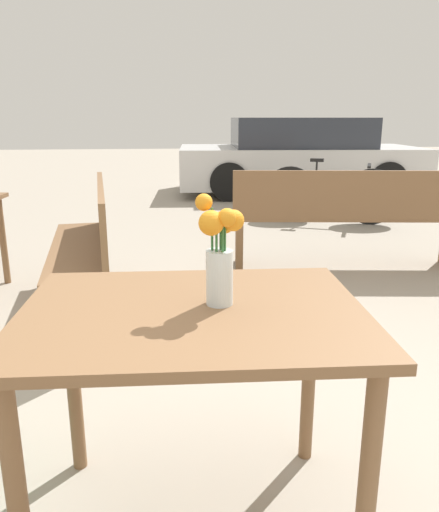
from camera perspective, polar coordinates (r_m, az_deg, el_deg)
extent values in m
cube|color=brown|center=(1.43, -3.08, -6.56)|extent=(1.01, 0.77, 0.03)
cylinder|color=brown|center=(1.42, -21.99, -25.31)|extent=(0.05, 0.05, 0.71)
cylinder|color=brown|center=(1.43, 16.53, -24.50)|extent=(0.05, 0.05, 0.71)
cylinder|color=brown|center=(1.91, -16.38, -13.52)|extent=(0.05, 0.05, 0.71)
cylinder|color=brown|center=(1.91, 10.20, -13.01)|extent=(0.05, 0.05, 0.71)
cylinder|color=silver|center=(1.42, 0.00, -2.48)|extent=(0.08, 0.08, 0.16)
cylinder|color=silver|center=(1.43, 0.00, -3.69)|extent=(0.07, 0.07, 0.09)
cylinder|color=#337038|center=(1.41, 0.61, -0.98)|extent=(0.01, 0.01, 0.22)
sphere|color=orange|center=(1.38, 1.59, 4.08)|extent=(0.06, 0.06, 0.06)
cylinder|color=#337038|center=(1.42, 0.13, -1.13)|extent=(0.01, 0.01, 0.21)
sphere|color=orange|center=(1.41, 0.53, 3.90)|extent=(0.07, 0.07, 0.07)
cylinder|color=#337038|center=(1.41, -0.84, 0.11)|extent=(0.01, 0.01, 0.27)
sphere|color=orange|center=(1.38, -1.80, 6.16)|extent=(0.05, 0.05, 0.05)
cylinder|color=#337038|center=(1.40, -0.35, -1.18)|extent=(0.01, 0.01, 0.21)
sphere|color=orange|center=(1.35, -0.96, 3.79)|extent=(0.07, 0.07, 0.07)
cylinder|color=#337038|center=(1.40, 0.36, -0.80)|extent=(0.01, 0.01, 0.24)
sphere|color=orange|center=(1.34, 0.87, 4.42)|extent=(0.05, 0.05, 0.05)
cube|color=brown|center=(4.41, 14.36, 4.34)|extent=(1.99, 0.60, 0.02)
cube|color=brown|center=(4.22, 15.05, 6.71)|extent=(1.95, 0.28, 0.40)
cube|color=brown|center=(4.33, 2.25, 1.58)|extent=(0.10, 0.33, 0.43)
cube|color=brown|center=(3.38, -15.75, 0.89)|extent=(0.54, 1.56, 0.02)
cube|color=brown|center=(3.33, -13.26, 4.56)|extent=(0.22, 1.52, 0.40)
cube|color=brown|center=(2.78, -15.86, -7.20)|extent=(0.33, 0.10, 0.43)
cube|color=brown|center=(4.11, -15.23, 0.27)|extent=(0.33, 0.10, 0.43)
cylinder|color=brown|center=(4.21, -23.50, 1.58)|extent=(0.05, 0.05, 0.68)
cylinder|color=black|center=(6.38, 8.07, 7.09)|extent=(0.63, 0.30, 0.67)
cylinder|color=black|center=(6.31, 16.93, 6.48)|extent=(0.63, 0.30, 0.67)
cube|color=black|center=(6.30, 12.60, 8.78)|extent=(0.82, 0.37, 0.03)
cylinder|color=black|center=(6.31, 11.03, 9.79)|extent=(0.02, 0.02, 0.20)
cube|color=black|center=(6.30, 11.08, 10.71)|extent=(0.17, 0.12, 0.04)
cube|color=black|center=(6.27, 16.74, 9.86)|extent=(0.21, 0.42, 0.02)
cube|color=silver|center=(8.82, 8.94, 10.16)|extent=(4.13, 2.13, 0.64)
cube|color=#2D333D|center=(8.79, 9.10, 13.79)|extent=(2.32, 1.86, 0.48)
cylinder|color=black|center=(10.00, 14.99, 9.53)|extent=(0.61, 0.22, 0.60)
cylinder|color=black|center=(8.33, 18.61, 8.14)|extent=(0.61, 0.22, 0.60)
cylinder|color=black|center=(9.56, 0.40, 9.79)|extent=(0.61, 0.22, 0.60)
cylinder|color=black|center=(7.79, 1.10, 8.48)|extent=(0.61, 0.22, 0.60)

